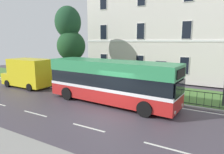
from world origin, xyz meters
TOP-DOWN VIEW (x-y plane):
  - ground_plane at (0.00, 1.00)m, footprint 60.00×56.00m
  - georgian_townhouse at (0.04, 16.16)m, footprint 19.06×10.71m
  - iron_verge_railing at (0.04, 4.40)m, footprint 17.82×0.04m
  - evergreen_tree at (-8.52, 6.88)m, footprint 4.16×4.16m
  - single_decker_bus at (-1.08, 2.36)m, footprint 9.73×3.05m
  - white_panel_van at (-10.35, 2.73)m, footprint 5.02×2.20m
  - litter_bin at (-6.85, 4.98)m, footprint 0.49×0.49m

SIDE VIEW (x-z plane):
  - ground_plane at x=0.00m, z-range -0.11..0.07m
  - iron_verge_railing at x=0.04m, z-range 0.14..1.11m
  - litter_bin at x=-6.85m, z-range 0.12..1.22m
  - white_panel_van at x=-10.35m, z-range 0.02..2.74m
  - single_decker_bus at x=-1.08m, z-range 0.08..3.10m
  - evergreen_tree at x=-8.52m, z-range -0.56..7.29m
  - georgian_townhouse at x=0.04m, z-range 0.16..13.55m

